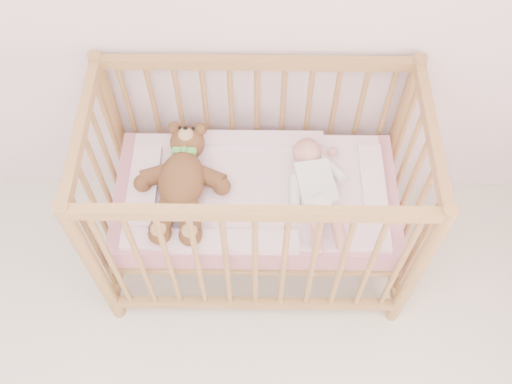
# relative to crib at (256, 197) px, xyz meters

# --- Properties ---
(crib) EXTENTS (1.36, 0.76, 1.00)m
(crib) POSITION_rel_crib_xyz_m (0.00, 0.00, 0.00)
(crib) COLOR #B7854D
(crib) RESTS_ON floor
(mattress) EXTENTS (1.22, 0.62, 0.13)m
(mattress) POSITION_rel_crib_xyz_m (0.00, 0.00, -0.01)
(mattress) COLOR #CA7E8A
(mattress) RESTS_ON crib
(blanket) EXTENTS (1.10, 0.58, 0.06)m
(blanket) POSITION_rel_crib_xyz_m (0.00, 0.00, 0.06)
(blanket) COLOR #F9ABCB
(blanket) RESTS_ON mattress
(baby) EXTENTS (0.36, 0.60, 0.14)m
(baby) POSITION_rel_crib_xyz_m (0.25, -0.02, 0.14)
(baby) COLOR silver
(baby) RESTS_ON blanket
(teddy_bear) EXTENTS (0.45, 0.62, 0.17)m
(teddy_bear) POSITION_rel_crib_xyz_m (-0.31, -0.02, 0.15)
(teddy_bear) COLOR brown
(teddy_bear) RESTS_ON blanket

